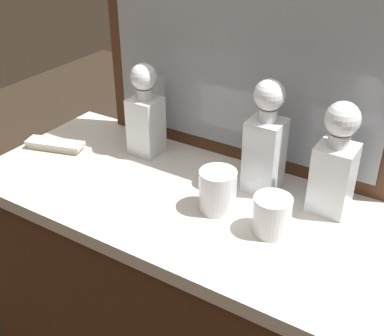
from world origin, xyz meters
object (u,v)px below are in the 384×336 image
object	(u,v)px
crystal_decanter_left	(334,169)
crystal_decanter_right	(265,147)
crystal_decanter_far_left	(146,119)
silver_brush_left	(56,145)
crystal_tumbler_far_left	(272,217)
crystal_tumbler_far_right	(218,192)

from	to	relation	value
crystal_decanter_left	crystal_decanter_right	size ratio (longest dim) A/B	0.94
crystal_decanter_right	crystal_decanter_far_left	bearing A→B (deg)	-179.90
silver_brush_left	crystal_decanter_far_left	bearing A→B (deg)	27.06
crystal_tumbler_far_left	silver_brush_left	distance (m)	0.69
crystal_decanter_left	crystal_decanter_far_left	xyz separation A→B (m)	(-0.53, -0.00, -0.00)
crystal_decanter_right	silver_brush_left	xyz separation A→B (m)	(-0.59, -0.12, -0.10)
crystal_decanter_right	crystal_tumbler_far_right	world-z (taller)	crystal_decanter_right
crystal_decanter_right	crystal_decanter_left	bearing A→B (deg)	0.47
crystal_decanter_far_left	crystal_decanter_right	size ratio (longest dim) A/B	0.91
crystal_tumbler_far_left	silver_brush_left	xyz separation A→B (m)	(-0.69, 0.03, -0.03)
crystal_decanter_right	crystal_tumbler_far_right	xyz separation A→B (m)	(-0.05, -0.14, -0.07)
crystal_tumbler_far_left	silver_brush_left	bearing A→B (deg)	177.49
crystal_tumbler_far_right	silver_brush_left	world-z (taller)	crystal_tumbler_far_right
crystal_decanter_left	crystal_tumbler_far_left	world-z (taller)	crystal_decanter_left
crystal_decanter_far_left	crystal_decanter_right	bearing A→B (deg)	0.10
crystal_decanter_left	silver_brush_left	size ratio (longest dim) A/B	1.53
crystal_decanter_right	crystal_tumbler_far_right	bearing A→B (deg)	-110.12
crystal_decanter_left	crystal_decanter_right	world-z (taller)	crystal_decanter_right
crystal_decanter_far_left	crystal_tumbler_far_left	distance (m)	0.48
crystal_decanter_far_left	crystal_tumbler_far_right	bearing A→B (deg)	-24.19
crystal_decanter_right	crystal_tumbler_far_left	world-z (taller)	crystal_decanter_right
crystal_tumbler_far_left	crystal_tumbler_far_right	size ratio (longest dim) A/B	0.86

